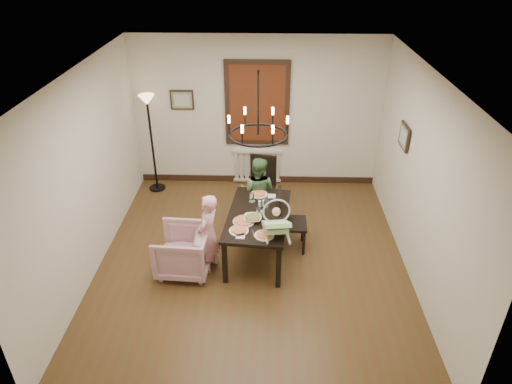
# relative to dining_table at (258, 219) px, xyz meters

# --- Properties ---
(room_shell) EXTENTS (4.51, 5.00, 2.81)m
(room_shell) POSITION_rel_dining_table_xyz_m (-0.08, 0.18, 0.77)
(room_shell) COLOR #4E3A1B
(room_shell) RESTS_ON ground
(dining_table) EXTENTS (1.00, 1.60, 0.71)m
(dining_table) POSITION_rel_dining_table_xyz_m (0.00, 0.00, 0.00)
(dining_table) COLOR black
(dining_table) RESTS_ON room_shell
(chair_far) EXTENTS (0.54, 0.54, 1.03)m
(chair_far) POSITION_rel_dining_table_xyz_m (0.01, 1.15, -0.11)
(chair_far) COLOR black
(chair_far) RESTS_ON room_shell
(chair_right) EXTENTS (0.44, 0.44, 0.99)m
(chair_right) POSITION_rel_dining_table_xyz_m (0.51, 0.17, -0.13)
(chair_right) COLOR black
(chair_right) RESTS_ON room_shell
(armchair) EXTENTS (0.80, 0.78, 0.68)m
(armchair) POSITION_rel_dining_table_xyz_m (-1.05, -0.42, -0.29)
(armchair) COLOR #C49697
(armchair) RESTS_ON room_shell
(elderly_woman) EXTENTS (0.34, 0.42, 1.00)m
(elderly_woman) POSITION_rel_dining_table_xyz_m (-0.68, -0.37, -0.13)
(elderly_woman) COLOR #E5A2A7
(elderly_woman) RESTS_ON room_shell
(seated_man) EXTENTS (0.57, 0.49, 1.01)m
(seated_man) POSITION_rel_dining_table_xyz_m (-0.02, 0.82, -0.13)
(seated_man) COLOR #4C7747
(seated_man) RESTS_ON room_shell
(baby_bouncer) EXTENTS (0.47, 0.59, 0.36)m
(baby_bouncer) POSITION_rel_dining_table_xyz_m (0.26, -0.49, 0.26)
(baby_bouncer) COLOR #BAEAA1
(baby_bouncer) RESTS_ON dining_table
(salad_bowl) EXTENTS (0.31, 0.31, 0.08)m
(salad_bowl) POSITION_rel_dining_table_xyz_m (-0.07, -0.18, 0.12)
(salad_bowl) COLOR white
(salad_bowl) RESTS_ON dining_table
(pizza_platter) EXTENTS (0.31, 0.31, 0.04)m
(pizza_platter) POSITION_rel_dining_table_xyz_m (-0.19, -0.23, 0.10)
(pizza_platter) COLOR tan
(pizza_platter) RESTS_ON dining_table
(drinking_glass) EXTENTS (0.07, 0.07, 0.13)m
(drinking_glass) POSITION_rel_dining_table_xyz_m (0.01, -0.05, 0.15)
(drinking_glass) COLOR silver
(drinking_glass) RESTS_ON dining_table
(window_blinds) EXTENTS (1.00, 0.03, 1.40)m
(window_blinds) POSITION_rel_dining_table_xyz_m (-0.08, 2.27, 0.97)
(window_blinds) COLOR #5C3012
(window_blinds) RESTS_ON room_shell
(radiator) EXTENTS (0.92, 0.12, 0.62)m
(radiator) POSITION_rel_dining_table_xyz_m (-0.08, 2.29, -0.28)
(radiator) COLOR silver
(radiator) RESTS_ON room_shell
(picture_back) EXTENTS (0.42, 0.03, 0.36)m
(picture_back) POSITION_rel_dining_table_xyz_m (-1.43, 2.28, 1.02)
(picture_back) COLOR black
(picture_back) RESTS_ON room_shell
(picture_right) EXTENTS (0.03, 0.42, 0.36)m
(picture_right) POSITION_rel_dining_table_xyz_m (2.13, 0.71, 1.02)
(picture_right) COLOR black
(picture_right) RESTS_ON room_shell
(floor_lamp) EXTENTS (0.30, 0.30, 1.80)m
(floor_lamp) POSITION_rel_dining_table_xyz_m (-1.98, 1.96, 0.27)
(floor_lamp) COLOR black
(floor_lamp) RESTS_ON room_shell
(chandelier) EXTENTS (0.80, 0.80, 0.04)m
(chandelier) POSITION_rel_dining_table_xyz_m (0.00, 0.00, 1.32)
(chandelier) COLOR black
(chandelier) RESTS_ON room_shell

